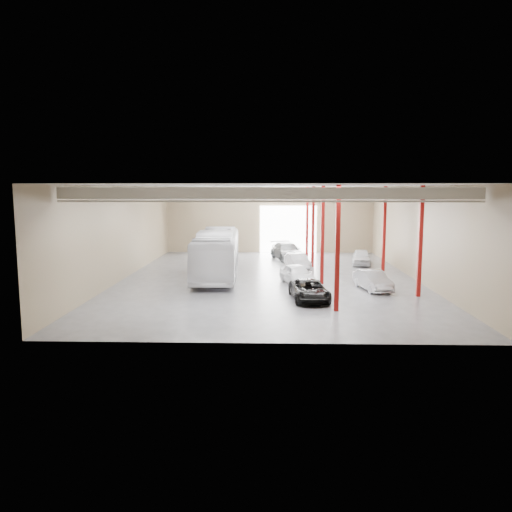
{
  "coord_description": "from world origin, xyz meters",
  "views": [
    {
      "loc": [
        0.11,
        -37.33,
        6.76
      ],
      "look_at": [
        -0.88,
        -3.42,
        2.2
      ],
      "focal_mm": 35.0,
      "sensor_mm": 36.0,
      "label": 1
    }
  ],
  "objects_px": {
    "black_sedan": "(309,290)",
    "car_row_c": "(287,251)",
    "car_right_far": "(361,257)",
    "car_row_b": "(297,262)",
    "coach_bus": "(217,253)",
    "car_row_a": "(297,274)",
    "car_right_near": "(373,280)"
  },
  "relations": [
    {
      "from": "black_sedan",
      "to": "car_right_far",
      "type": "bearing_deg",
      "value": 62.96
    },
    {
      "from": "car_row_c",
      "to": "car_right_far",
      "type": "height_order",
      "value": "car_row_c"
    },
    {
      "from": "coach_bus",
      "to": "car_row_b",
      "type": "relative_size",
      "value": 3.18
    },
    {
      "from": "car_row_b",
      "to": "car_right_near",
      "type": "xyz_separation_m",
      "value": [
        4.61,
        -8.57,
        -0.0
      ]
    },
    {
      "from": "car_row_b",
      "to": "car_right_near",
      "type": "height_order",
      "value": "car_row_b"
    },
    {
      "from": "black_sedan",
      "to": "car_row_c",
      "type": "distance_m",
      "value": 17.87
    },
    {
      "from": "black_sedan",
      "to": "coach_bus",
      "type": "bearing_deg",
      "value": 122.79
    },
    {
      "from": "car_row_a",
      "to": "car_row_b",
      "type": "height_order",
      "value": "car_row_a"
    },
    {
      "from": "coach_bus",
      "to": "car_row_c",
      "type": "bearing_deg",
      "value": 56.39
    },
    {
      "from": "coach_bus",
      "to": "black_sedan",
      "type": "relative_size",
      "value": 2.87
    },
    {
      "from": "car_row_a",
      "to": "car_right_far",
      "type": "bearing_deg",
      "value": 39.9
    },
    {
      "from": "coach_bus",
      "to": "car_row_a",
      "type": "xyz_separation_m",
      "value": [
        6.09,
        -3.09,
        -1.09
      ]
    },
    {
      "from": "coach_bus",
      "to": "car_right_near",
      "type": "xyz_separation_m",
      "value": [
        11.06,
        -4.98,
        -1.14
      ]
    },
    {
      "from": "car_row_c",
      "to": "car_right_near",
      "type": "relative_size",
      "value": 1.38
    },
    {
      "from": "black_sedan",
      "to": "car_row_a",
      "type": "relative_size",
      "value": 1.08
    },
    {
      "from": "coach_bus",
      "to": "black_sedan",
      "type": "bearing_deg",
      "value": -54.16
    },
    {
      "from": "car_row_a",
      "to": "car_right_near",
      "type": "xyz_separation_m",
      "value": [
        4.98,
        -1.89,
        -0.04
      ]
    },
    {
      "from": "car_right_far",
      "to": "car_row_b",
      "type": "bearing_deg",
      "value": -145.82
    },
    {
      "from": "coach_bus",
      "to": "car_row_c",
      "type": "relative_size",
      "value": 2.32
    },
    {
      "from": "car_right_far",
      "to": "car_row_a",
      "type": "bearing_deg",
      "value": -114.86
    },
    {
      "from": "car_row_a",
      "to": "car_right_near",
      "type": "bearing_deg",
      "value": -37.55
    },
    {
      "from": "car_right_near",
      "to": "car_right_far",
      "type": "height_order",
      "value": "car_right_far"
    },
    {
      "from": "car_row_b",
      "to": "car_right_far",
      "type": "distance_m",
      "value": 6.54
    },
    {
      "from": "car_right_near",
      "to": "car_right_far",
      "type": "xyz_separation_m",
      "value": [
        1.29,
        11.4,
        0.02
      ]
    },
    {
      "from": "car_row_b",
      "to": "car_row_c",
      "type": "height_order",
      "value": "car_row_c"
    },
    {
      "from": "car_row_b",
      "to": "car_row_c",
      "type": "bearing_deg",
      "value": 84.84
    },
    {
      "from": "car_right_far",
      "to": "black_sedan",
      "type": "bearing_deg",
      "value": -103.02
    },
    {
      "from": "car_right_near",
      "to": "car_row_b",
      "type": "bearing_deg",
      "value": 107.01
    },
    {
      "from": "coach_bus",
      "to": "car_row_a",
      "type": "relative_size",
      "value": 3.1
    },
    {
      "from": "black_sedan",
      "to": "car_row_b",
      "type": "height_order",
      "value": "car_row_b"
    },
    {
      "from": "car_row_b",
      "to": "car_right_near",
      "type": "relative_size",
      "value": 1.01
    },
    {
      "from": "coach_bus",
      "to": "black_sedan",
      "type": "distance_m",
      "value": 10.63
    }
  ]
}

